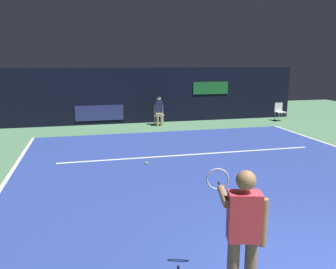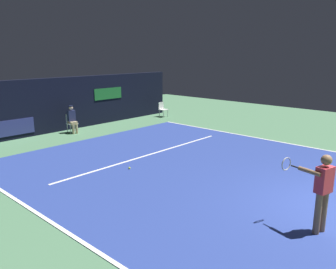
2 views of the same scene
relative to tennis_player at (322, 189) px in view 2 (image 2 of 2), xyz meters
name	(u,v)px [view 2 (image 2 of 2)]	position (x,y,z in m)	size (l,w,h in m)	color
ground_plane	(191,167)	(1.51, 4.67, -0.99)	(29.80, 29.80, 0.00)	#4C7A56
court_surface	(191,167)	(1.51, 4.67, -0.98)	(10.39, 11.50, 0.01)	navy
line_sideline_left	(263,139)	(6.66, 4.67, -0.97)	(0.10, 11.50, 0.01)	white
line_sideline_right	(49,221)	(-3.63, 4.67, -0.97)	(0.10, 11.50, 0.01)	white
line_service	(149,155)	(1.51, 6.69, -0.97)	(8.11, 0.10, 0.01)	white
back_wall	(59,105)	(1.51, 12.92, 0.31)	(14.44, 0.33, 2.60)	black
tennis_player	(322,189)	(0.00, 0.00, 0.00)	(0.51, 1.03, 1.73)	#8C6647
line_judge_on_chair	(72,119)	(1.63, 12.02, -0.30)	(0.49, 0.57, 1.32)	white
courtside_chair_near	(163,108)	(7.68, 11.78, -0.49)	(0.44, 0.42, 0.88)	white
tennis_ball	(129,168)	(-0.04, 6.01, -0.94)	(0.07, 0.07, 0.07)	#CCE033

